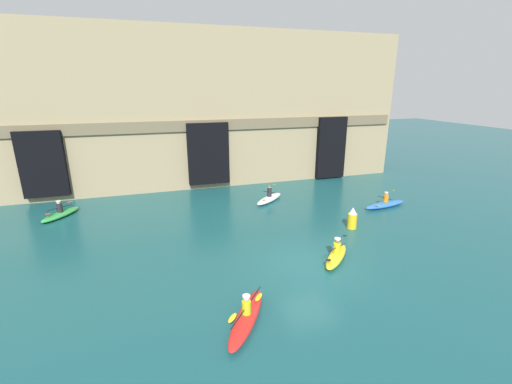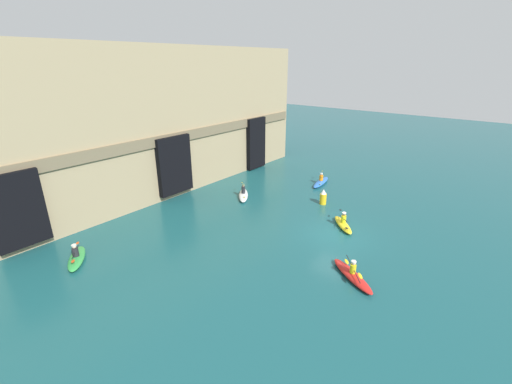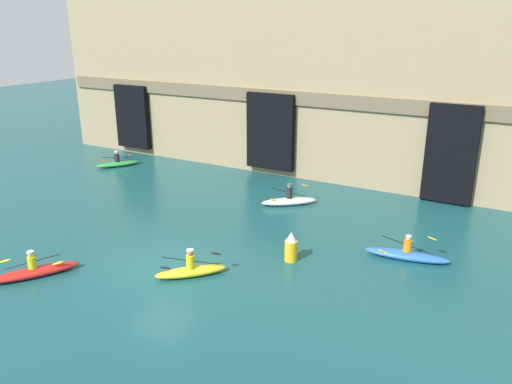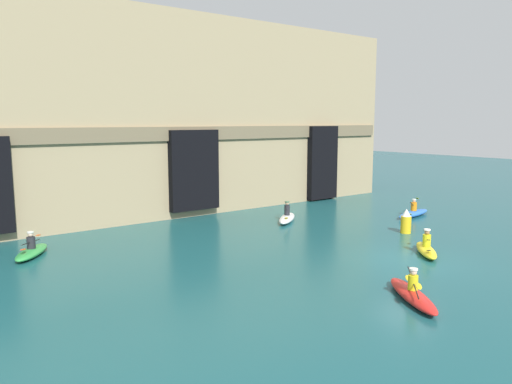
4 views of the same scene
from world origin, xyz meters
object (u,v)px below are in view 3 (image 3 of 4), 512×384
(kayak_blue, at_px, (407,254))
(kayak_white, at_px, (289,201))
(marker_buoy, at_px, (291,247))
(kayak_red, at_px, (33,271))
(kayak_green, at_px, (117,163))
(kayak_yellow, at_px, (191,270))

(kayak_blue, relative_size, kayak_white, 1.25)
(kayak_blue, bearing_deg, kayak_white, -35.24)
(kayak_blue, relative_size, marker_buoy, 2.74)
(kayak_red, height_order, kayak_green, kayak_red)
(kayak_green, height_order, marker_buoy, marker_buoy)
(kayak_white, bearing_deg, kayak_red, 27.28)
(kayak_red, xyz_separation_m, marker_buoy, (8.19, 6.16, 0.38))
(kayak_white, distance_m, kayak_green, 13.72)
(kayak_blue, bearing_deg, marker_buoy, 21.56)
(kayak_green, bearing_deg, kayak_blue, 111.75)
(kayak_blue, bearing_deg, kayak_yellow, 29.55)
(kayak_yellow, xyz_separation_m, kayak_green, (-13.79, 10.29, -0.03))
(kayak_white, height_order, marker_buoy, marker_buoy)
(kayak_white, distance_m, marker_buoy, 6.72)
(kayak_yellow, bearing_deg, kayak_white, 45.16)
(kayak_yellow, height_order, kayak_green, kayak_yellow)
(marker_buoy, bearing_deg, kayak_blue, 30.37)
(marker_buoy, bearing_deg, kayak_white, 116.18)
(kayak_green, bearing_deg, kayak_yellow, 87.76)
(kayak_yellow, relative_size, marker_buoy, 1.92)
(kayak_blue, relative_size, kayak_green, 1.24)
(kayak_yellow, relative_size, kayak_blue, 0.70)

